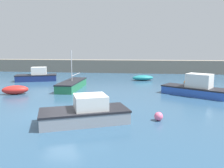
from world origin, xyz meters
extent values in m
cube|color=#2D5170|center=(0.00, 0.00, -0.10)|extent=(120.00, 120.00, 0.20)
cube|color=gray|center=(0.00, 26.92, 1.14)|extent=(56.17, 2.84, 2.29)
cube|color=#2D56B7|center=(9.64, 7.44, 0.33)|extent=(5.77, 4.68, 0.66)
cube|color=black|center=(9.64, 7.44, 0.72)|extent=(5.88, 4.78, 0.12)
cube|color=silver|center=(9.99, 7.22, 1.33)|extent=(2.55, 2.38, 1.34)
ellipsoid|color=red|center=(-6.88, 5.73, 0.41)|extent=(2.62, 2.01, 0.82)
cube|color=gray|center=(1.65, -1.31, 0.33)|extent=(5.30, 3.84, 0.66)
cube|color=black|center=(1.65, -1.31, 0.72)|extent=(5.41, 3.92, 0.12)
cube|color=silver|center=(1.98, -1.16, 1.13)|extent=(2.31, 2.25, 0.92)
cube|color=#287A4C|center=(-2.45, 9.10, 0.38)|extent=(1.82, 6.01, 0.75)
cube|color=black|center=(-2.45, 9.10, 0.81)|extent=(1.85, 6.13, 0.12)
cylinder|color=silver|center=(-2.45, 9.10, 2.43)|extent=(0.08, 0.08, 3.36)
cylinder|color=silver|center=(-2.48, 10.69, 1.39)|extent=(0.13, 3.19, 0.07)
cube|color=navy|center=(-9.07, 14.29, 0.37)|extent=(5.44, 3.48, 0.74)
cube|color=black|center=(-9.07, 14.29, 0.80)|extent=(5.54, 3.55, 0.12)
cube|color=silver|center=(-8.71, 14.42, 1.30)|extent=(2.27, 2.03, 1.11)
ellipsoid|color=teal|center=(5.04, 16.81, 0.35)|extent=(3.12, 2.04, 0.70)
sphere|color=#EA668C|center=(5.89, -0.39, 0.26)|extent=(0.51, 0.51, 0.51)
sphere|color=orange|center=(10.20, 14.26, 0.22)|extent=(0.44, 0.44, 0.44)
camera|label=1|loc=(4.83, -13.02, 4.13)|focal=35.00mm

